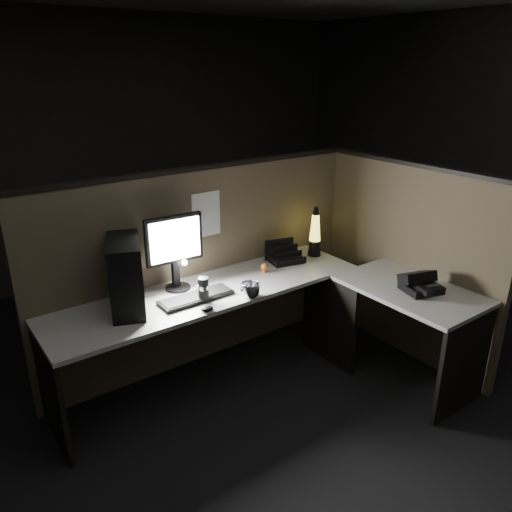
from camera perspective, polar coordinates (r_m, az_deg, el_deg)
floor at (r=3.53m, az=2.71°, el=-17.48°), size 6.00×6.00×0.00m
room_shell at (r=2.82m, az=3.28°, el=9.20°), size 6.00×6.00×6.00m
partition_back at (r=3.81m, az=-5.86°, el=-1.34°), size 2.66×0.06×1.50m
partition_right at (r=4.07m, az=16.77°, el=-0.69°), size 0.06×1.66×1.50m
desk at (r=3.47m, az=2.58°, el=-6.74°), size 2.60×1.60×0.73m
pc_tower at (r=3.23m, az=-14.63°, el=-2.15°), size 0.35×0.48×0.46m
monitor at (r=3.43m, az=-9.30°, el=1.21°), size 0.41×0.18×0.53m
keyboard at (r=3.36m, az=-6.86°, el=-4.73°), size 0.51×0.17×0.02m
mouse at (r=3.20m, az=-5.60°, el=-6.03°), size 0.09×0.07×0.03m
clip_lamp at (r=3.56m, az=-8.61°, el=-1.40°), size 0.04×0.16×0.21m
organizer at (r=3.97m, az=3.22°, el=0.01°), size 0.29×0.27×0.19m
lava_lamp at (r=4.07m, az=6.74°, el=2.32°), size 0.11×0.11×0.41m
travel_mug at (r=3.30m, az=-6.03°, el=-3.84°), size 0.07×0.07×0.17m
steel_mug at (r=3.35m, az=-0.65°, el=-3.94°), size 0.14×0.14×0.11m
figurine at (r=3.74m, az=0.97°, el=-1.24°), size 0.05×0.05×0.05m
pinned_paper at (r=3.65m, az=-5.71°, el=4.74°), size 0.23×0.00×0.33m
desk_phone at (r=3.62m, az=18.20°, el=-2.99°), size 0.29×0.29×0.14m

